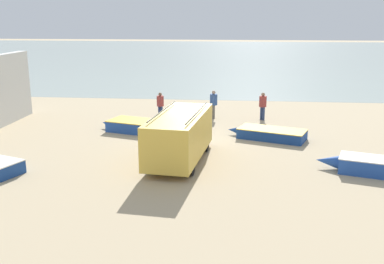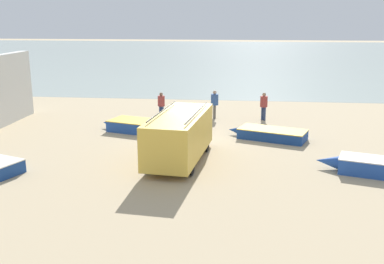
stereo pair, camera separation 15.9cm
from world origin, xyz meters
name	(u,v)px [view 1 (the left image)]	position (x,y,z in m)	size (l,w,h in m)	color
ground_plane	(190,145)	(0.00, 0.00, 0.00)	(200.00, 200.00, 0.00)	tan
sea_water	(224,55)	(0.00, 52.00, 0.00)	(120.00, 80.00, 0.01)	#99A89E
parked_van	(180,135)	(-0.19, -2.53, 1.14)	(2.47, 5.54, 2.19)	gold
fishing_rowboat_0	(138,126)	(-3.08, 2.30, 0.30)	(4.21, 2.59, 0.60)	#234CA3
fishing_rowboat_1	(270,134)	(3.89, 1.48, 0.26)	(4.12, 2.53, 0.52)	navy
fisherman_0	(263,104)	(3.74, 5.78, 0.99)	(0.44, 0.44, 1.66)	navy
fisherman_1	(214,102)	(0.80, 5.91, 1.02)	(0.45, 0.45, 1.71)	#5B564C
fisherman_2	(160,103)	(-2.40, 5.50, 0.96)	(0.42, 0.42, 1.60)	navy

